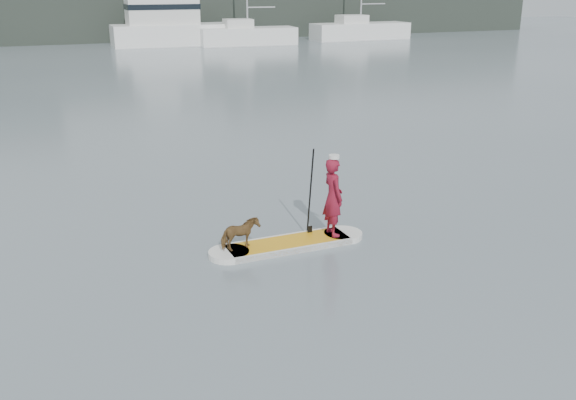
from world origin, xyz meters
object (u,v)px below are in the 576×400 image
object	(u,v)px
dog	(240,234)
sailboat_e	(247,35)
sailboat_f	(360,29)
paddler	(333,197)
paddleboard	(288,244)
motor_yacht_a	(170,24)

from	to	relation	value
dog	sailboat_e	distance (m)	43.33
dog	sailboat_f	xyz separation A→B (m)	(24.66, 42.44, 0.48)
dog	paddler	bearing A→B (deg)	-99.12
paddleboard	motor_yacht_a	world-z (taller)	motor_yacht_a
paddler	sailboat_f	xyz separation A→B (m)	(22.66, 42.38, -0.02)
paddler	motor_yacht_a	world-z (taller)	motor_yacht_a
sailboat_e	motor_yacht_a	xyz separation A→B (m)	(-6.02, 1.84, 0.91)
dog	paddleboard	bearing A→B (deg)	-99.12
sailboat_e	sailboat_f	size ratio (longest dim) A/B	0.85
paddler	sailboat_e	world-z (taller)	sailboat_e
paddleboard	paddler	size ratio (longest dim) A/B	2.04
motor_yacht_a	sailboat_e	bearing A→B (deg)	-16.60
sailboat_f	motor_yacht_a	size ratio (longest dim) A/B	1.31
dog	motor_yacht_a	size ratio (longest dim) A/B	0.07
dog	sailboat_e	world-z (taller)	sailboat_e
sailboat_e	sailboat_f	world-z (taller)	sailboat_f
paddler	sailboat_e	size ratio (longest dim) A/B	0.14
paddleboard	sailboat_e	distance (m)	43.00
paddler	motor_yacht_a	xyz separation A→B (m)	(5.50, 42.95, 0.81)
paddler	sailboat_f	world-z (taller)	sailboat_f
sailboat_f	dog	bearing A→B (deg)	-121.69
paddleboard	sailboat_e	bearing A→B (deg)	71.37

